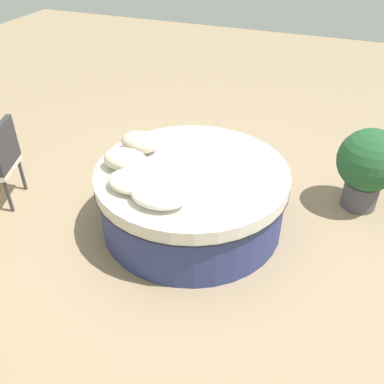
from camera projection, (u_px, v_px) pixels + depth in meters
ground_plane at (192, 223)px, 4.72m from camera, size 16.00×16.00×0.00m
round_bed at (192, 197)px, 4.52m from camera, size 1.99×1.99×0.69m
throw_pillow_0 at (140, 142)px, 4.57m from camera, size 0.42×0.31×0.22m
throw_pillow_1 at (126, 160)px, 4.28m from camera, size 0.47×0.32×0.21m
throw_pillow_2 at (133, 181)px, 4.02m from camera, size 0.48×0.39×0.16m
throw_pillow_3 at (158, 195)px, 3.82m from camera, size 0.52×0.38×0.17m
planter at (368, 165)px, 4.67m from camera, size 0.70×0.70×0.96m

